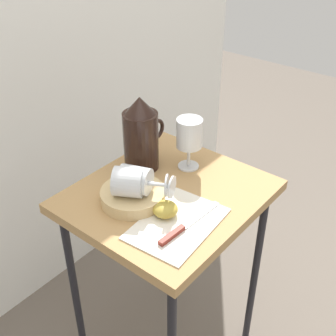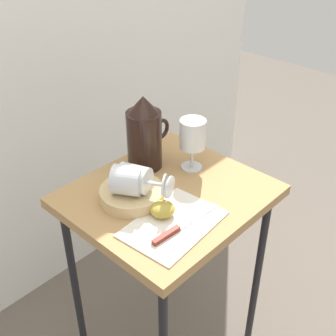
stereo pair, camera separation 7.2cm
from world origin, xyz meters
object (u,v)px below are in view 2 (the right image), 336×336
object	(u,v)px
table	(168,213)
wine_glass_tipped_far	(129,181)
pitcher	(145,139)
basket_tray	(132,194)
knife	(177,229)
apple_half_left	(162,209)
wine_glass_upright	(192,137)
wine_glass_tipped_near	(136,179)

from	to	relation	value
table	wine_glass_tipped_far	bearing A→B (deg)	160.29
wine_glass_tipped_far	pitcher	bearing A→B (deg)	33.42
basket_tray	knife	bearing A→B (deg)	-94.49
knife	table	bearing A→B (deg)	50.77
basket_tray	wine_glass_tipped_far	world-z (taller)	wine_glass_tipped_far
basket_tray	pitcher	size ratio (longest dim) A/B	0.77
apple_half_left	wine_glass_upright	bearing A→B (deg)	22.90
wine_glass_tipped_far	apple_half_left	world-z (taller)	wine_glass_tipped_far
pitcher	wine_glass_tipped_near	bearing A→B (deg)	-141.89
basket_tray	table	bearing A→B (deg)	-26.99
knife	wine_glass_tipped_far	bearing A→B (deg)	90.62
table	apple_half_left	xyz separation A→B (m)	(-0.09, -0.06, 0.10)
pitcher	basket_tray	bearing A→B (deg)	-146.01
basket_tray	wine_glass_tipped_near	bearing A→B (deg)	-68.05
pitcher	wine_glass_upright	distance (m)	0.14
apple_half_left	basket_tray	bearing A→B (deg)	93.20
table	wine_glass_tipped_far	distance (m)	0.19
basket_tray	wine_glass_tipped_near	world-z (taller)	wine_glass_tipped_near
pitcher	wine_glass_upright	xyz separation A→B (m)	(0.09, -0.11, 0.01)
wine_glass_tipped_near	table	bearing A→B (deg)	-21.74
wine_glass_tipped_far	knife	xyz separation A→B (m)	(0.00, -0.17, -0.07)
table	pitcher	size ratio (longest dim) A/B	3.11
table	apple_half_left	world-z (taller)	apple_half_left
basket_tray	apple_half_left	distance (m)	0.11
apple_half_left	knife	size ratio (longest dim) A/B	0.29
basket_tray	apple_half_left	size ratio (longest dim) A/B	2.68
table	wine_glass_upright	xyz separation A→B (m)	(0.14, 0.03, 0.18)
wine_glass_tipped_near	apple_half_left	size ratio (longest dim) A/B	2.43
wine_glass_tipped_near	knife	xyz separation A→B (m)	(-0.02, -0.17, -0.06)
wine_glass_upright	apple_half_left	size ratio (longest dim) A/B	2.45
table	basket_tray	size ratio (longest dim) A/B	4.06
basket_tray	wine_glass_upright	distance (m)	0.25
basket_tray	knife	world-z (taller)	basket_tray
basket_tray	wine_glass_tipped_near	xyz separation A→B (m)	(0.00, -0.01, 0.05)
wine_glass_upright	wine_glass_tipped_near	size ratio (longest dim) A/B	1.01
wine_glass_upright	wine_glass_tipped_near	distance (m)	0.23
wine_glass_tipped_near	knife	size ratio (longest dim) A/B	0.71
basket_tray	wine_glass_tipped_far	xyz separation A→B (m)	(-0.02, -0.01, 0.06)
wine_glass_upright	knife	world-z (taller)	wine_glass_upright
table	wine_glass_upright	size ratio (longest dim) A/B	4.45
pitcher	wine_glass_tipped_near	distance (m)	0.18
pitcher	wine_glass_tipped_near	size ratio (longest dim) A/B	1.44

